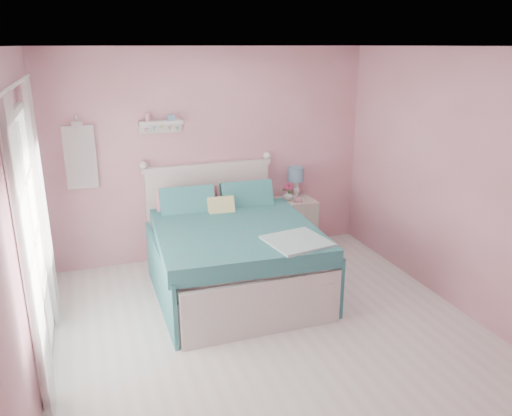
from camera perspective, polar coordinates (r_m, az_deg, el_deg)
floor at (r=4.77m, az=2.47°, el=-15.08°), size 4.50×4.50×0.00m
room_shell at (r=4.12m, az=2.77°, el=3.69°), size 4.50×4.50×4.50m
bed at (r=5.55m, az=-2.79°, el=-5.23°), size 1.74×2.13×1.21m
nightstand at (r=6.63m, az=4.45°, el=-1.87°), size 0.48×0.47×0.69m
table_lamp at (r=6.54m, az=4.60°, el=3.62°), size 0.21×0.21×0.41m
vase at (r=6.47m, az=3.68°, el=1.48°), size 0.16×0.16×0.13m
teacup at (r=6.40m, az=4.83°, el=0.95°), size 0.09×0.09×0.07m
roses at (r=6.44m, az=3.70°, el=2.41°), size 0.14×0.11×0.12m
wall_shelf at (r=6.01m, az=-10.87°, el=9.45°), size 0.50×0.15×0.25m
hanging_dress at (r=6.00m, az=-19.43°, el=5.47°), size 0.34×0.03×0.72m
french_door at (r=4.40m, az=-24.14°, el=-3.98°), size 0.04×1.32×2.16m
curtain_near at (r=3.66m, az=-24.33°, el=-6.55°), size 0.04×0.40×2.32m
curtain_far at (r=5.06m, az=-23.18°, el=0.22°), size 0.04×0.40×2.32m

